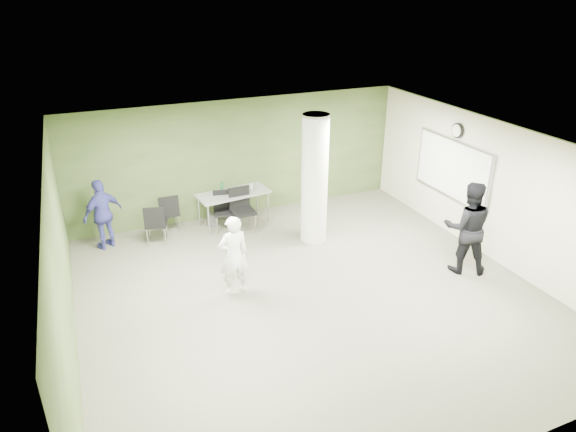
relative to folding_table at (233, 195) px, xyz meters
name	(u,v)px	position (x,y,z in m)	size (l,w,h in m)	color
floor	(311,295)	(0.37, -3.44, -0.74)	(8.00, 8.00, 0.00)	#565644
ceiling	(315,147)	(0.37, -3.44, 2.06)	(8.00, 8.00, 0.00)	white
wall_back	(240,158)	(0.37, 0.56, 0.66)	(8.00, 0.02, 2.80)	#3A5025
wall_left	(61,273)	(-3.63, -3.44, 0.66)	(0.02, 8.00, 2.80)	#3A5025
wall_right_cream	(494,191)	(4.37, -3.44, 0.66)	(0.02, 8.00, 2.80)	beige
column	(315,180)	(1.37, -1.44, 0.66)	(0.56, 0.56, 2.80)	silver
whiteboard	(452,169)	(4.29, -2.24, 0.76)	(0.05, 2.30, 1.30)	silver
wall_clock	(457,131)	(4.29, -2.24, 1.61)	(0.06, 0.32, 0.32)	black
folding_table	(233,195)	(0.00, 0.00, 0.00)	(1.74, 0.93, 1.04)	gray
wastebasket	(213,219)	(-0.49, 0.12, -0.59)	(0.26, 0.26, 0.30)	#4C4C4C
chair_back_left	(155,222)	(-1.85, -0.32, -0.21)	(0.56, 0.56, 0.91)	black
chair_back_right	(168,211)	(-1.48, 0.13, -0.20)	(0.47, 0.47, 0.93)	black
chair_table_left	(223,207)	(-0.29, -0.15, -0.21)	(0.53, 0.53, 0.90)	black
chair_table_right	(241,206)	(0.07, -0.39, -0.14)	(0.52, 0.52, 1.01)	black
woman_white	(234,256)	(-0.88, -2.81, 0.02)	(0.56, 0.37, 1.53)	white
man_black	(467,228)	(3.49, -3.79, 0.19)	(0.90, 0.70, 1.86)	black
man_blue	(103,214)	(-2.86, -0.04, 0.03)	(0.90, 0.37, 1.53)	#3C3D96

